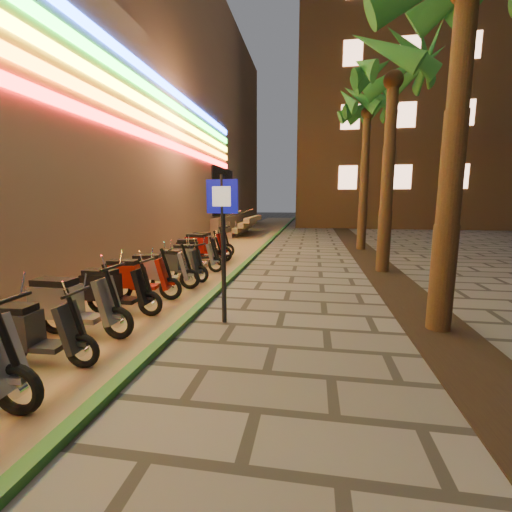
% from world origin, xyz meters
% --- Properties ---
extents(ground, '(120.00, 120.00, 0.00)m').
position_xyz_m(ground, '(0.00, 0.00, 0.00)').
color(ground, '#474442').
rests_on(ground, ground).
extents(parking_strip, '(3.40, 60.00, 0.01)m').
position_xyz_m(parking_strip, '(-2.60, 10.00, 0.01)').
color(parking_strip, '#8C7251').
rests_on(parking_strip, ground).
extents(green_curb, '(0.18, 60.00, 0.10)m').
position_xyz_m(green_curb, '(-0.90, 10.00, 0.05)').
color(green_curb, '#256124').
rests_on(green_curb, ground).
extents(planting_strip, '(1.20, 40.00, 0.02)m').
position_xyz_m(planting_strip, '(3.60, 5.00, 0.01)').
color(planting_strip, black).
rests_on(planting_strip, ground).
extents(apartment_block, '(18.00, 16.06, 25.00)m').
position_xyz_m(apartment_block, '(9.00, 32.00, 12.50)').
color(apartment_block, brown).
rests_on(apartment_block, ground).
extents(palm_c, '(2.97, 3.02, 6.91)m').
position_xyz_m(palm_c, '(3.60, 7.00, 5.73)').
color(palm_c, '#472D19').
rests_on(palm_c, ground).
extents(palm_d, '(2.97, 3.02, 7.16)m').
position_xyz_m(palm_d, '(3.60, 12.00, 5.94)').
color(palm_d, '#472D19').
rests_on(palm_d, ground).
extents(pedestrian_sign, '(0.59, 0.13, 2.68)m').
position_xyz_m(pedestrian_sign, '(-0.19, 1.75, 1.74)').
color(pedestrian_sign, black).
rests_on(pedestrian_sign, ground).
extents(scooter_4, '(1.56, 0.55, 1.10)m').
position_xyz_m(scooter_4, '(-2.36, -0.31, 0.48)').
color(scooter_4, black).
rests_on(scooter_4, ground).
extents(scooter_5, '(1.77, 0.62, 1.25)m').
position_xyz_m(scooter_5, '(-2.53, 0.71, 0.54)').
color(scooter_5, black).
rests_on(scooter_5, ground).
extents(scooter_6, '(1.64, 0.58, 1.16)m').
position_xyz_m(scooter_6, '(-2.48, 1.84, 0.50)').
color(scooter_6, black).
rests_on(scooter_6, ground).
extents(scooter_7, '(1.70, 0.65, 1.19)m').
position_xyz_m(scooter_7, '(-2.55, 2.84, 0.52)').
color(scooter_7, black).
rests_on(scooter_7, ground).
extents(scooter_8, '(1.66, 0.81, 1.17)m').
position_xyz_m(scooter_8, '(-2.43, 3.74, 0.51)').
color(scooter_8, black).
rests_on(scooter_8, ground).
extents(scooter_9, '(1.54, 0.81, 1.10)m').
position_xyz_m(scooter_9, '(-2.31, 4.86, 0.48)').
color(scooter_9, black).
rests_on(scooter_9, ground).
extents(scooter_10, '(1.60, 0.56, 1.12)m').
position_xyz_m(scooter_10, '(-2.34, 5.97, 0.49)').
color(scooter_10, black).
rests_on(scooter_10, ground).
extents(scooter_11, '(1.72, 0.87, 1.22)m').
position_xyz_m(scooter_11, '(-2.56, 6.94, 0.53)').
color(scooter_11, black).
rests_on(scooter_11, ground).
extents(scooter_12, '(1.84, 0.73, 1.29)m').
position_xyz_m(scooter_12, '(-2.64, 8.04, 0.56)').
color(scooter_12, black).
rests_on(scooter_12, ground).
extents(scooter_13, '(1.77, 0.66, 1.25)m').
position_xyz_m(scooter_13, '(-2.75, 9.02, 0.54)').
color(scooter_13, black).
rests_on(scooter_13, ground).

